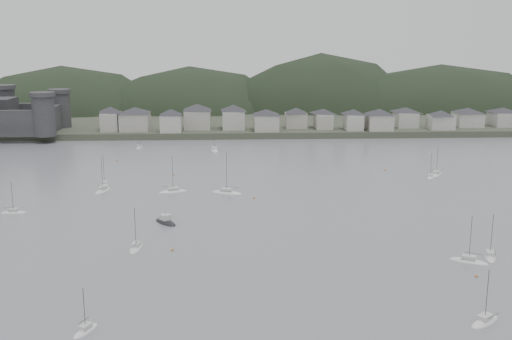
{
  "coord_description": "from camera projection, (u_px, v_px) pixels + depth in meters",
  "views": [
    {
      "loc": [
        -9.08,
        -112.62,
        47.04
      ],
      "look_at": [
        0.0,
        75.0,
        6.0
      ],
      "focal_mm": 42.68,
      "sensor_mm": 36.0,
      "label": 1
    }
  ],
  "objects": [
    {
      "name": "mooring_buoys",
      "position": [
        257.0,
        199.0,
        179.98
      ],
      "size": [
        165.46,
        122.34,
        0.7
      ],
      "color": "#B9773D",
      "rests_on": "ground"
    },
    {
      "name": "waterfront_town",
      "position": [
        348.0,
        117.0,
        299.81
      ],
      "size": [
        451.48,
        28.46,
        12.92
      ],
      "color": "#9A978D",
      "rests_on": "far_shore_land"
    },
    {
      "name": "ground",
      "position": [
        274.0,
        280.0,
        120.37
      ],
      "size": [
        900.0,
        900.0,
        0.0
      ],
      "primitive_type": "plane",
      "color": "slate",
      "rests_on": "ground"
    },
    {
      "name": "motor_launch_far",
      "position": [
        166.0,
        222.0,
        157.38
      ],
      "size": [
        7.38,
        8.27,
        3.95
      ],
      "rotation": [
        0.0,
        0.0,
        3.81
      ],
      "color": "black",
      "rests_on": "ground"
    },
    {
      "name": "moored_fleet",
      "position": [
        259.0,
        201.0,
        178.35
      ],
      "size": [
        230.64,
        176.29,
        13.75
      ],
      "color": "silver",
      "rests_on": "ground"
    },
    {
      "name": "far_shore_land",
      "position": [
        240.0,
        107.0,
        407.91
      ],
      "size": [
        900.0,
        250.0,
        3.0
      ],
      "primitive_type": "cube",
      "color": "#383D2D",
      "rests_on": "ground"
    },
    {
      "name": "forested_ridge",
      "position": [
        249.0,
        131.0,
        385.89
      ],
      "size": [
        851.55,
        103.94,
        102.57
      ],
      "color": "black",
      "rests_on": "ground"
    }
  ]
}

